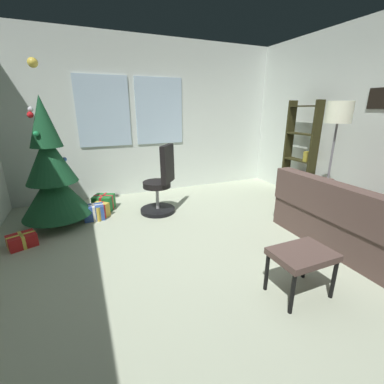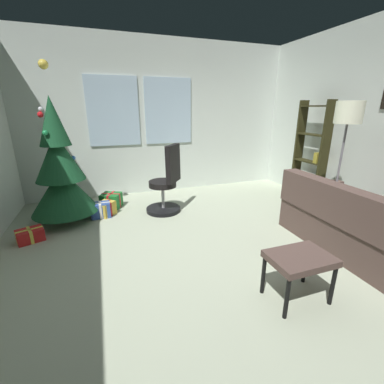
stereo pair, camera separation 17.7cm
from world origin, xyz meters
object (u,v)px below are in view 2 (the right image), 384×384
floor_lamp (347,123)px  gift_box_green (111,200)px  bookshelf (310,158)px  gift_box_red (30,235)px  gift_box_blue (101,210)px  holiday_tree (61,173)px  footstool (300,262)px  office_chair (166,187)px  gift_box_gold (105,209)px

floor_lamp → gift_box_green: bearing=148.6°
bookshelf → floor_lamp: bookshelf is taller
gift_box_red → gift_box_blue: 1.01m
holiday_tree → gift_box_red: bearing=-127.3°
holiday_tree → gift_box_red: holiday_tree is taller
footstool → floor_lamp: size_ratio=0.31×
gift_box_green → office_chair: bearing=-31.1°
gift_box_red → holiday_tree: bearing=52.7°
gift_box_green → gift_box_gold: size_ratio=1.12×
office_chair → footstool: bearing=-76.3°
office_chair → floor_lamp: floor_lamp is taller
gift_box_green → gift_box_red: bearing=-139.4°
holiday_tree → gift_box_gold: holiday_tree is taller
office_chair → bookshelf: size_ratio=0.63×
gift_box_gold → gift_box_blue: (-0.07, -0.04, 0.01)m
gift_box_gold → bookshelf: bearing=-7.5°
gift_box_blue → holiday_tree: bearing=-179.6°
gift_box_blue → floor_lamp: (3.13, -1.42, 1.32)m
gift_box_blue → office_chair: 1.08m
gift_box_gold → floor_lamp: floor_lamp is taller
office_chair → floor_lamp: (2.11, -1.29, 1.01)m
holiday_tree → gift_box_gold: bearing=4.9°
gift_box_blue → office_chair: bearing=-7.4°
gift_box_green → gift_box_blue: (-0.18, -0.38, -0.01)m
footstool → gift_box_blue: size_ratio=1.80×
gift_box_red → gift_box_gold: bearing=31.0°
holiday_tree → floor_lamp: 3.94m
gift_box_blue → bookshelf: bookshelf is taller
gift_box_gold → gift_box_green: bearing=71.6°
footstool → office_chair: 2.44m
holiday_tree → gift_box_red: (-0.39, -0.51, -0.67)m
gift_box_gold → holiday_tree: bearing=-175.1°
gift_box_green → gift_box_gold: (-0.11, -0.33, -0.01)m
gift_box_green → gift_box_blue: gift_box_green is taller
floor_lamp → bookshelf: bearing=65.5°
gift_box_green → gift_box_blue: bearing=-115.5°
footstool → gift_box_blue: 2.99m
gift_box_red → floor_lamp: floor_lamp is taller
gift_box_red → bookshelf: (4.45, 0.10, 0.70)m
holiday_tree → floor_lamp: bearing=-21.5°
gift_box_green → bookshelf: bookshelf is taller
gift_box_gold → gift_box_blue: 0.08m
bookshelf → office_chair: bearing=173.6°
gift_box_blue → floor_lamp: size_ratio=0.17×
floor_lamp → office_chair: bearing=148.5°
holiday_tree → office_chair: (1.50, -0.13, -0.32)m
footstool → gift_box_red: footstool is taller
footstool → gift_box_green: (-1.42, 2.88, -0.25)m
office_chair → bookshelf: bookshelf is taller
office_chair → gift_box_gold: bearing=169.6°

